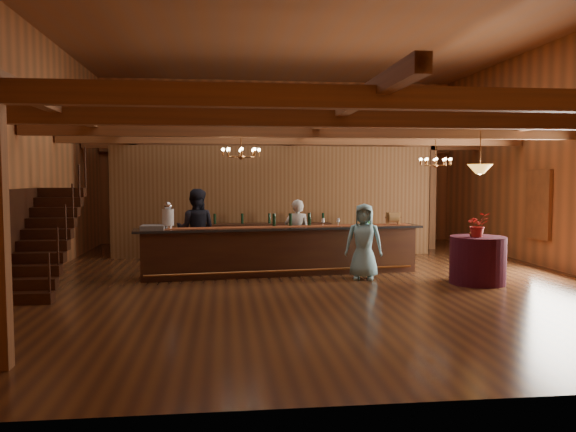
{
  "coord_description": "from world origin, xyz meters",
  "views": [
    {
      "loc": [
        -1.93,
        -12.24,
        2.24
      ],
      "look_at": [
        -0.41,
        0.85,
        1.32
      ],
      "focal_mm": 35.0,
      "sensor_mm": 36.0,
      "label": 1
    }
  ],
  "objects": [
    {
      "name": "beam_grid",
      "position": [
        0.0,
        0.51,
        3.24
      ],
      "size": [
        11.9,
        13.9,
        0.39
      ],
      "color": "#97532A",
      "rests_on": "wall_left"
    },
    {
      "name": "table_flowers",
      "position": [
        3.3,
        -1.22,
        1.25
      ],
      "size": [
        0.48,
        0.42,
        0.51
      ],
      "primitive_type": "imported",
      "rotation": [
        0.0,
        0.0,
        0.04
      ],
      "color": "#B42520",
      "rests_on": "round_table"
    },
    {
      "name": "table_vase",
      "position": [
        3.23,
        -1.18,
        1.13
      ],
      "size": [
        0.15,
        0.15,
        0.27
      ],
      "primitive_type": "imported",
      "rotation": [
        0.0,
        0.0,
        -0.14
      ],
      "color": "#9E6331",
      "rests_on": "round_table"
    },
    {
      "name": "staircase",
      "position": [
        -5.45,
        -0.74,
        1.0
      ],
      "size": [
        1.0,
        2.8,
        2.0
      ],
      "color": "#361C0D",
      "rests_on": "floor"
    },
    {
      "name": "window_right_back",
      "position": [
        5.95,
        1.0,
        1.55
      ],
      "size": [
        0.12,
        1.05,
        1.75
      ],
      "primitive_type": "cube",
      "color": "white",
      "rests_on": "wall_right"
    },
    {
      "name": "bar_bottle_0",
      "position": [
        -0.77,
        0.53,
        1.25
      ],
      "size": [
        0.07,
        0.07,
        0.3
      ],
      "primitive_type": "cylinder",
      "color": "black",
      "rests_on": "tasting_bar"
    },
    {
      "name": "tasting_bar",
      "position": [
        -0.6,
        0.42,
        0.56
      ],
      "size": [
        6.64,
        1.52,
        1.11
      ],
      "rotation": [
        0.0,
        0.0,
        0.11
      ],
      "color": "#361C0D",
      "rests_on": "floor"
    },
    {
      "name": "glass_rack_tray",
      "position": [
        -3.44,
        0.07,
        1.15
      ],
      "size": [
        0.5,
        0.5,
        0.1
      ],
      "primitive_type": "cube",
      "color": "gray",
      "rests_on": "tasting_bar"
    },
    {
      "name": "pendant_lamp",
      "position": [
        3.37,
        -1.11,
        2.4
      ],
      "size": [
        0.52,
        0.52,
        0.9
      ],
      "color": "#9E6331",
      "rests_on": "beam_grid"
    },
    {
      "name": "backbar_shelf",
      "position": [
        -0.66,
        3.15,
        0.48
      ],
      "size": [
        3.43,
        0.76,
        0.96
      ],
      "primitive_type": "cube",
      "rotation": [
        0.0,
        0.0,
        0.07
      ],
      "color": "#361C0D",
      "rests_on": "floor"
    },
    {
      "name": "floor",
      "position": [
        0.0,
        0.0,
        0.0
      ],
      "size": [
        14.0,
        14.0,
        0.0
      ],
      "primitive_type": "plane",
      "color": "#3E2214",
      "rests_on": "ground"
    },
    {
      "name": "floor_plant",
      "position": [
        1.82,
        2.6,
        0.57
      ],
      "size": [
        0.7,
        0.6,
        1.13
      ],
      "primitive_type": "imported",
      "rotation": [
        0.0,
        0.0,
        0.17
      ],
      "color": "#277429",
      "rests_on": "floor"
    },
    {
      "name": "beverage_dispenser",
      "position": [
        -3.13,
        0.21,
        1.39
      ],
      "size": [
        0.26,
        0.26,
        0.6
      ],
      "color": "silver",
      "rests_on": "tasting_bar"
    },
    {
      "name": "wall_front",
      "position": [
        0.0,
        -7.0,
        2.75
      ],
      "size": [
        12.0,
        0.1,
        5.5
      ],
      "primitive_type": "cube",
      "color": "#AB6032",
      "rests_on": "floor"
    },
    {
      "name": "bartender",
      "position": [
        -0.16,
        1.12,
        0.85
      ],
      "size": [
        0.69,
        0.53,
        1.7
      ],
      "primitive_type": "imported",
      "rotation": [
        0.0,
        0.0,
        2.92
      ],
      "color": "silver",
      "rests_on": "floor"
    },
    {
      "name": "ceiling",
      "position": [
        0.0,
        0.0,
        5.5
      ],
      "size": [
        14.0,
        14.0,
        0.0
      ],
      "primitive_type": "plane",
      "rotation": [
        3.14,
        0.0,
        0.0
      ],
      "color": "brown",
      "rests_on": "wall_back"
    },
    {
      "name": "raffle_drum",
      "position": [
        2.08,
        0.66,
        1.27
      ],
      "size": [
        0.34,
        0.24,
        0.3
      ],
      "color": "brown",
      "rests_on": "tasting_bar"
    },
    {
      "name": "guest",
      "position": [
        1.11,
        -0.34,
        0.83
      ],
      "size": [
        0.93,
        0.74,
        1.66
      ],
      "primitive_type": "imported",
      "rotation": [
        0.0,
        0.0,
        -0.3
      ],
      "color": "#7FBECD",
      "rests_on": "floor"
    },
    {
      "name": "backroom_boxes",
      "position": [
        -0.29,
        5.5,
        0.53
      ],
      "size": [
        4.1,
        0.6,
        1.1
      ],
      "color": "#361C0D",
      "rests_on": "floor"
    },
    {
      "name": "bar_bottle_1",
      "position": [
        -0.39,
        0.57,
        1.25
      ],
      "size": [
        0.07,
        0.07,
        0.3
      ],
      "primitive_type": "cylinder",
      "color": "black",
      "rests_on": "tasting_bar"
    },
    {
      "name": "bar_bottle_2",
      "position": [
        0.06,
        0.62,
        1.25
      ],
      "size": [
        0.07,
        0.07,
        0.3
      ],
      "primitive_type": "cylinder",
      "color": "black",
      "rests_on": "tasting_bar"
    },
    {
      "name": "staff_second",
      "position": [
        -2.58,
        1.27,
        0.98
      ],
      "size": [
        1.05,
        0.88,
        1.96
      ],
      "primitive_type": "imported",
      "rotation": [
        0.0,
        0.0,
        2.99
      ],
      "color": "black",
      "rests_on": "floor"
    },
    {
      "name": "wall_right",
      "position": [
        6.0,
        0.0,
        2.75
      ],
      "size": [
        0.1,
        14.0,
        5.5
      ],
      "primitive_type": "cube",
      "color": "#AB6032",
      "rests_on": "floor"
    },
    {
      "name": "wall_left",
      "position": [
        -6.0,
        0.0,
        2.75
      ],
      "size": [
        0.1,
        14.0,
        5.5
      ],
      "primitive_type": "cube",
      "color": "#AB6032",
      "rests_on": "floor"
    },
    {
      "name": "support_posts",
      "position": [
        0.0,
        -0.5,
        1.6
      ],
      "size": [
        9.2,
        10.2,
        3.2
      ],
      "color": "#97532A",
      "rests_on": "floor"
    },
    {
      "name": "chandelier_right",
      "position": [
        3.44,
        1.54,
        2.63
      ],
      "size": [
        0.8,
        0.8,
        0.73
      ],
      "color": "#9E6331",
      "rests_on": "beam_grid"
    },
    {
      "name": "partition_wall",
      "position": [
        -0.5,
        3.5,
        1.55
      ],
      "size": [
        9.0,
        0.18,
        3.1
      ],
      "primitive_type": "cube",
      "color": "brown",
      "rests_on": "floor"
    },
    {
      "name": "wall_back",
      "position": [
        0.0,
        7.0,
        2.75
      ],
      "size": [
        12.0,
        0.1,
        5.5
      ],
      "primitive_type": "cube",
      "color": "#AB6032",
      "rests_on": "floor"
    },
    {
      "name": "round_table",
      "position": [
        3.37,
        -1.11,
        0.5
      ],
      "size": [
        1.15,
        1.15,
        0.99
      ],
      "primitive_type": "cylinder",
      "color": "#3A0E1B",
      "rests_on": "floor"
    },
    {
      "name": "chandelier_left",
      "position": [
        -1.54,
        -0.27,
        2.76
      ],
      "size": [
        0.8,
        0.8,
        0.6
      ],
      "color": "#9E6331",
      "rests_on": "beam_grid"
    }
  ]
}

